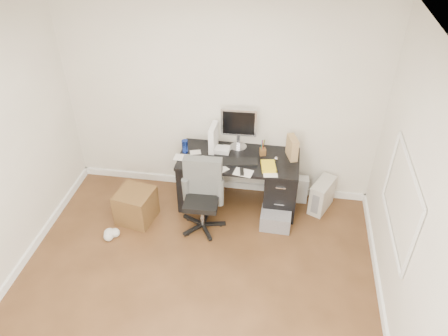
{
  "coord_description": "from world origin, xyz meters",
  "views": [
    {
      "loc": [
        0.81,
        -2.8,
        3.85
      ],
      "look_at": [
        0.18,
        1.2,
        0.9
      ],
      "focal_mm": 35.0,
      "sensor_mm": 36.0,
      "label": 1
    }
  ],
  "objects_px": {
    "desk": "(238,180)",
    "wicker_basket": "(136,206)",
    "keyboard": "(238,162)",
    "pc_tower": "(322,195)",
    "lcd_monitor": "(239,129)",
    "office_chair": "(202,198)"
  },
  "relations": [
    {
      "from": "desk",
      "to": "wicker_basket",
      "type": "xyz_separation_m",
      "value": [
        -1.24,
        -0.49,
        -0.19
      ]
    },
    {
      "from": "keyboard",
      "to": "pc_tower",
      "type": "relative_size",
      "value": 1.13
    },
    {
      "from": "desk",
      "to": "lcd_monitor",
      "type": "distance_m",
      "value": 0.67
    },
    {
      "from": "office_chair",
      "to": "wicker_basket",
      "type": "height_order",
      "value": "office_chair"
    },
    {
      "from": "office_chair",
      "to": "keyboard",
      "type": "bearing_deg",
      "value": 44.12
    },
    {
      "from": "desk",
      "to": "keyboard",
      "type": "distance_m",
      "value": 0.38
    },
    {
      "from": "desk",
      "to": "office_chair",
      "type": "distance_m",
      "value": 0.64
    },
    {
      "from": "keyboard",
      "to": "wicker_basket",
      "type": "bearing_deg",
      "value": -170.61
    },
    {
      "from": "keyboard",
      "to": "wicker_basket",
      "type": "height_order",
      "value": "keyboard"
    },
    {
      "from": "desk",
      "to": "lcd_monitor",
      "type": "relative_size",
      "value": 2.64
    },
    {
      "from": "lcd_monitor",
      "to": "pc_tower",
      "type": "bearing_deg",
      "value": -9.41
    },
    {
      "from": "lcd_monitor",
      "to": "pc_tower",
      "type": "relative_size",
      "value": 1.33
    },
    {
      "from": "desk",
      "to": "pc_tower",
      "type": "height_order",
      "value": "desk"
    },
    {
      "from": "lcd_monitor",
      "to": "wicker_basket",
      "type": "relative_size",
      "value": 1.32
    },
    {
      "from": "pc_tower",
      "to": "wicker_basket",
      "type": "height_order",
      "value": "wicker_basket"
    },
    {
      "from": "keyboard",
      "to": "office_chair",
      "type": "bearing_deg",
      "value": -141.4
    },
    {
      "from": "lcd_monitor",
      "to": "wicker_basket",
      "type": "xyz_separation_m",
      "value": [
        -1.2,
        -0.72,
        -0.82
      ]
    },
    {
      "from": "keyboard",
      "to": "pc_tower",
      "type": "distance_m",
      "value": 1.24
    },
    {
      "from": "office_chair",
      "to": "pc_tower",
      "type": "distance_m",
      "value": 1.61
    },
    {
      "from": "keyboard",
      "to": "pc_tower",
      "type": "bearing_deg",
      "value": 2.26
    },
    {
      "from": "lcd_monitor",
      "to": "office_chair",
      "type": "bearing_deg",
      "value": -117.23
    },
    {
      "from": "desk",
      "to": "office_chair",
      "type": "relative_size",
      "value": 1.6
    }
  ]
}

